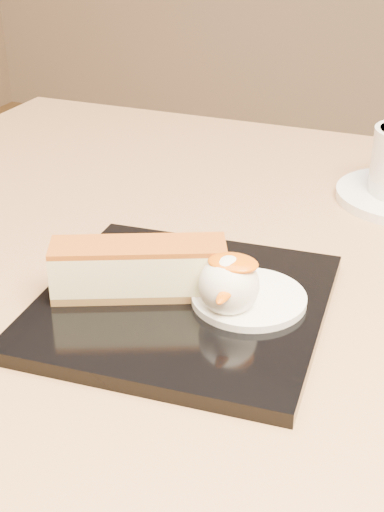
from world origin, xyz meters
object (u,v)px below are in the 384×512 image
at_px(cheesecake, 139,269).
at_px(ice_cream_scoop, 229,285).
at_px(dessert_plate, 183,305).
at_px(table, 170,379).

height_order(cheesecake, ice_cream_scoop, ice_cream_scoop).
xyz_separation_m(cheesecake, ice_cream_scoop, (0.08, 0.00, 0.00)).
height_order(dessert_plate, cheesecake, cheesecake).
bearing_deg(table, cheesecake, -78.02).
bearing_deg(cheesecake, ice_cream_scoop, -24.37).
height_order(table, cheesecake, cheesecake).
distance_m(dessert_plate, cheesecake, 0.05).
xyz_separation_m(dessert_plate, ice_cream_scoop, (0.04, -0.01, 0.03)).
distance_m(dessert_plate, ice_cream_scoop, 0.05).
distance_m(table, dessert_plate, 0.20).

